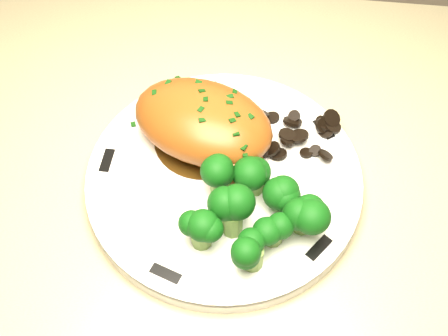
# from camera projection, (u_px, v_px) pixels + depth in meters

# --- Properties ---
(plate) EXTENTS (0.34, 0.34, 0.02)m
(plate) POSITION_uv_depth(u_px,v_px,m) (224.00, 179.00, 0.55)
(plate) COLOR white
(plate) RESTS_ON counter
(rim_accent_0) EXTENTS (0.02, 0.03, 0.00)m
(rim_accent_0) POSITION_uv_depth(u_px,v_px,m) (324.00, 129.00, 0.58)
(rim_accent_0) COLOR black
(rim_accent_0) RESTS_ON plate
(rim_accent_1) EXTENTS (0.03, 0.02, 0.00)m
(rim_accent_1) POSITION_uv_depth(u_px,v_px,m) (205.00, 87.00, 0.61)
(rim_accent_1) COLOR black
(rim_accent_1) RESTS_ON plate
(rim_accent_2) EXTENTS (0.01, 0.03, 0.00)m
(rim_accent_2) POSITION_uv_depth(u_px,v_px,m) (107.00, 161.00, 0.56)
(rim_accent_2) COLOR black
(rim_accent_2) RESTS_ON plate
(rim_accent_3) EXTENTS (0.03, 0.02, 0.00)m
(rim_accent_3) POSITION_uv_depth(u_px,v_px,m) (166.00, 274.00, 0.49)
(rim_accent_3) COLOR black
(rim_accent_3) RESTS_ON plate
(rim_accent_4) EXTENTS (0.02, 0.03, 0.00)m
(rim_accent_4) POSITION_uv_depth(u_px,v_px,m) (319.00, 248.00, 0.50)
(rim_accent_4) COLOR black
(rim_accent_4) RESTS_ON plate
(gravy_pool) EXTENTS (0.10, 0.10, 0.00)m
(gravy_pool) POSITION_uv_depth(u_px,v_px,m) (204.00, 139.00, 0.57)
(gravy_pool) COLOR #3D270B
(gravy_pool) RESTS_ON plate
(chicken_breast) EXTENTS (0.17, 0.14, 0.06)m
(chicken_breast) POSITION_uv_depth(u_px,v_px,m) (206.00, 126.00, 0.55)
(chicken_breast) COLOR #984E1A
(chicken_breast) RESTS_ON plate
(mushroom_pile) EXTENTS (0.08, 0.06, 0.02)m
(mushroom_pile) POSITION_uv_depth(u_px,v_px,m) (298.00, 141.00, 0.57)
(mushroom_pile) COLOR black
(mushroom_pile) RESTS_ON plate
(broccoli_florets) EXTENTS (0.12, 0.11, 0.04)m
(broccoli_florets) POSITION_uv_depth(u_px,v_px,m) (254.00, 210.00, 0.50)
(broccoli_florets) COLOR olive
(broccoli_florets) RESTS_ON plate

